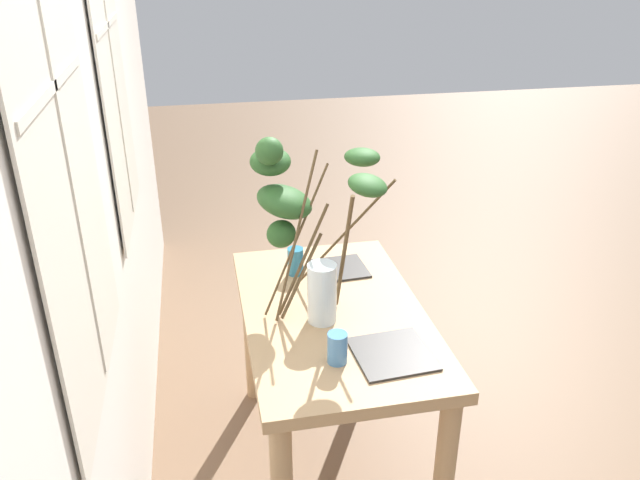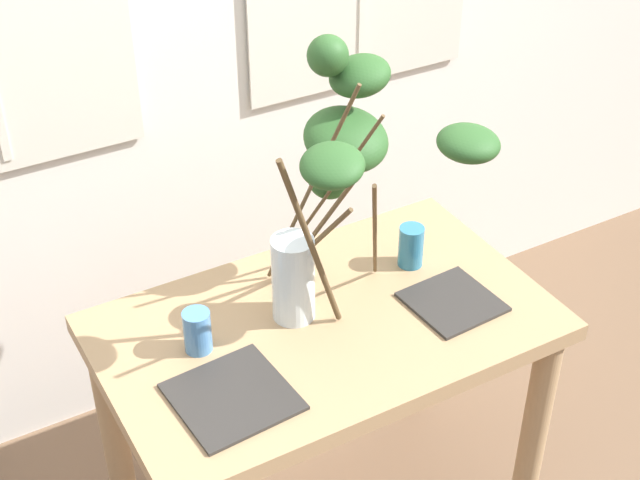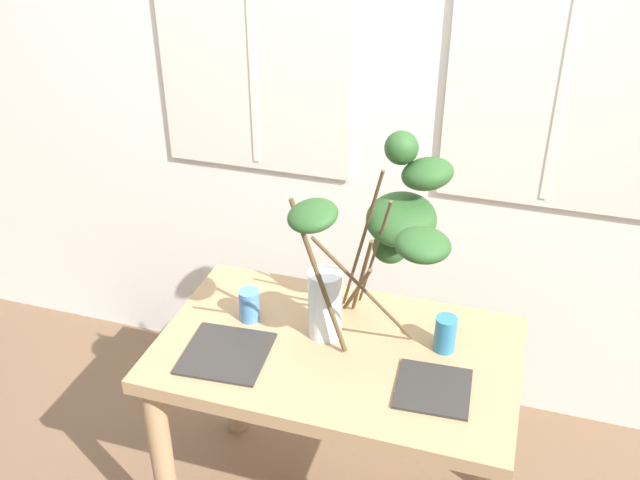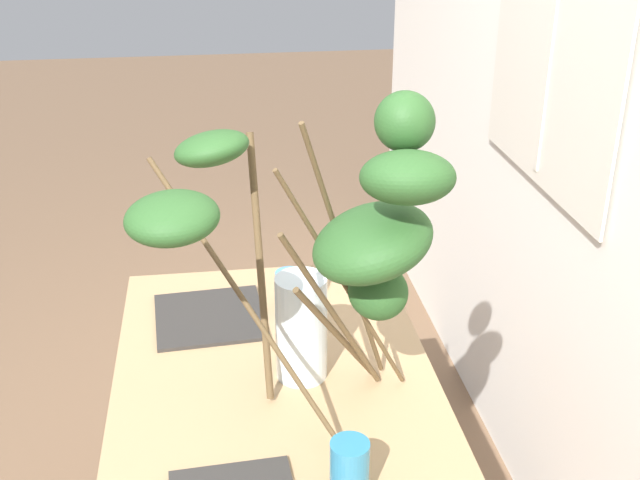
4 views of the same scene
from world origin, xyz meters
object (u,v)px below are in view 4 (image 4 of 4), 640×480
(dining_table, at_px, (279,445))
(vase_with_branches, at_px, (332,247))
(drinking_glass_blue_left, at_px, (290,293))
(drinking_glass_blue_right, at_px, (349,471))
(plate_square_left, at_px, (210,317))

(dining_table, xyz_separation_m, vase_with_branches, (0.10, 0.10, 0.52))
(drinking_glass_blue_left, bearing_deg, drinking_glass_blue_right, 3.15)
(vase_with_branches, relative_size, plate_square_left, 2.61)
(vase_with_branches, relative_size, drinking_glass_blue_right, 5.66)
(vase_with_branches, height_order, drinking_glass_blue_right, vase_with_branches)
(vase_with_branches, bearing_deg, dining_table, -136.18)
(drinking_glass_blue_left, relative_size, plate_square_left, 0.43)
(drinking_glass_blue_right, bearing_deg, dining_table, -163.61)
(drinking_glass_blue_right, bearing_deg, plate_square_left, -160.39)
(dining_table, distance_m, plate_square_left, 0.38)
(drinking_glass_blue_left, bearing_deg, dining_table, -10.49)
(dining_table, xyz_separation_m, drinking_glass_blue_left, (-0.33, 0.06, 0.20))
(plate_square_left, bearing_deg, vase_with_branches, 28.66)
(dining_table, relative_size, plate_square_left, 4.43)
(drinking_glass_blue_right, relative_size, plate_square_left, 0.46)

